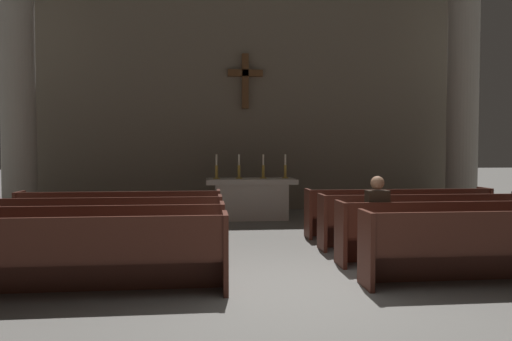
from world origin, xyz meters
TOP-DOWN VIEW (x-y plane):
  - ground_plane at (0.00, 0.00)m, footprint 80.00×80.00m
  - pew_left_row_1 at (-2.67, -0.04)m, footprint 3.67×0.50m
  - pew_left_row_2 at (-2.67, 1.08)m, footprint 3.67×0.50m
  - pew_left_row_3 at (-2.67, 2.20)m, footprint 3.67×0.50m
  - pew_left_row_4 at (-2.67, 3.33)m, footprint 3.67×0.50m
  - pew_right_row_1 at (2.67, -0.04)m, footprint 3.67×0.50m
  - pew_right_row_2 at (2.67, 1.08)m, footprint 3.67×0.50m
  - pew_right_row_3 at (2.67, 2.20)m, footprint 3.67×0.50m
  - pew_right_row_4 at (2.67, 3.33)m, footprint 3.67×0.50m
  - column_left_second at (-5.46, 6.00)m, footprint 1.15×1.15m
  - column_right_second at (5.46, 6.00)m, footprint 1.15×1.15m
  - altar at (0.00, 5.97)m, footprint 2.20×0.90m
  - candlestick_outer_left at (-0.85, 5.97)m, footprint 0.16×0.16m
  - candlestick_inner_left at (-0.30, 5.97)m, footprint 0.16×0.16m
  - candlestick_inner_right at (0.30, 5.97)m, footprint 0.16×0.16m
  - candlestick_outer_right at (0.85, 5.97)m, footprint 0.16×0.16m
  - apse_with_cross at (0.00, 8.00)m, footprint 12.15×0.43m
  - lone_worshipper at (1.39, 1.12)m, footprint 0.32×0.43m

SIDE VIEW (x-z plane):
  - ground_plane at x=0.00m, z-range 0.00..0.00m
  - pew_left_row_1 at x=-2.67m, z-range 0.00..0.95m
  - pew_left_row_2 at x=-2.67m, z-range 0.00..0.95m
  - pew_left_row_3 at x=-2.67m, z-range 0.00..0.95m
  - pew_left_row_4 at x=-2.67m, z-range 0.00..0.95m
  - pew_right_row_1 at x=2.67m, z-range 0.00..0.95m
  - pew_right_row_2 at x=2.67m, z-range 0.00..0.95m
  - pew_right_row_3 at x=2.67m, z-range 0.00..0.95m
  - pew_right_row_4 at x=2.67m, z-range 0.00..0.95m
  - altar at x=0.00m, z-range 0.03..1.04m
  - lone_worshipper at x=1.39m, z-range 0.03..1.35m
  - candlestick_outer_left at x=-0.85m, z-range 0.90..1.49m
  - candlestick_inner_left at x=-0.30m, z-range 0.90..1.49m
  - candlestick_inner_right at x=0.30m, z-range 0.90..1.49m
  - candlestick_outer_right at x=0.85m, z-range 0.90..1.49m
  - column_left_second at x=-5.46m, z-range -0.08..6.16m
  - column_right_second at x=5.46m, z-range -0.08..6.16m
  - apse_with_cross at x=0.00m, z-range 0.00..6.63m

